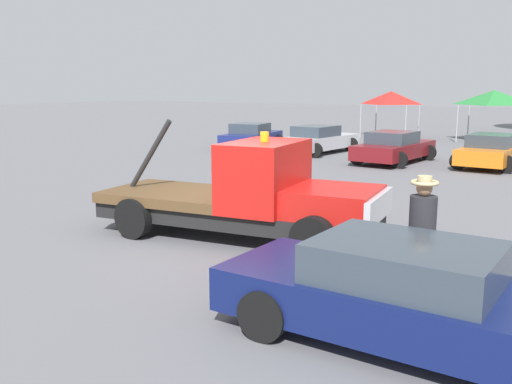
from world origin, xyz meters
TOP-DOWN VIEW (x-y plane):
  - ground_plane at (0.00, 0.00)m, footprint 160.00×160.00m
  - tow_truck at (0.37, 0.04)m, footprint 6.35×2.71m
  - foreground_car at (4.84, -3.28)m, footprint 5.36×2.19m
  - person_near_truck at (4.37, -1.49)m, footprint 0.42×0.42m
  - parked_car_navy at (-8.80, 14.99)m, footprint 2.80×4.42m
  - parked_car_silver at (-5.07, 15.07)m, footprint 2.83×5.07m
  - parked_car_maroon at (-0.87, 13.64)m, footprint 2.82×4.82m
  - parked_car_orange at (2.93, 14.41)m, footprint 2.63×4.73m
  - canopy_tent_red at (-4.85, 25.36)m, footprint 2.92×2.92m
  - canopy_tent_green at (1.16, 25.58)m, footprint 3.31×3.31m

SIDE VIEW (x-z plane):
  - ground_plane at x=0.00m, z-range 0.00..0.00m
  - parked_car_navy at x=-8.80m, z-range -0.02..1.32m
  - parked_car_orange at x=2.93m, z-range -0.02..1.32m
  - parked_car_maroon at x=-0.87m, z-range -0.02..1.32m
  - parked_car_silver at x=-5.07m, z-range -0.02..1.32m
  - foreground_car at x=4.84m, z-range -0.02..1.32m
  - tow_truck at x=0.37m, z-range -0.34..2.17m
  - person_near_truck at x=4.37m, z-range 0.17..2.08m
  - canopy_tent_red at x=-4.85m, z-range 1.02..3.90m
  - canopy_tent_green at x=1.16m, z-range 1.06..4.03m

